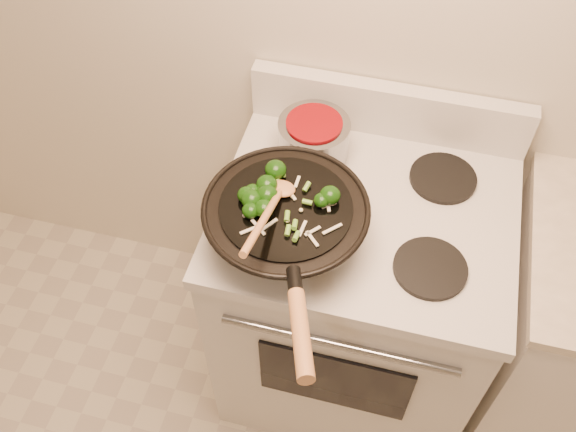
# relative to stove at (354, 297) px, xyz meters

# --- Properties ---
(stove) EXTENTS (0.78, 0.67, 1.08)m
(stove) POSITION_rel_stove_xyz_m (0.00, 0.00, 0.00)
(stove) COLOR silver
(stove) RESTS_ON ground
(wok) EXTENTS (0.40, 0.65, 0.20)m
(wok) POSITION_rel_stove_xyz_m (-0.18, -0.16, 0.53)
(wok) COLOR black
(wok) RESTS_ON stove
(stirfry) EXTENTS (0.26, 0.22, 0.05)m
(stirfry) POSITION_rel_stove_xyz_m (-0.21, -0.14, 0.60)
(stirfry) COLOR #103508
(stirfry) RESTS_ON wok
(wooden_spoon) EXTENTS (0.07, 0.31, 0.12)m
(wooden_spoon) POSITION_rel_stove_xyz_m (-0.20, -0.19, 0.62)
(wooden_spoon) COLOR #B87948
(wooden_spoon) RESTS_ON wok
(saucepan) EXTENTS (0.19, 0.31, 0.11)m
(saucepan) POSITION_rel_stove_xyz_m (-0.18, 0.14, 0.52)
(saucepan) COLOR gray
(saucepan) RESTS_ON stove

